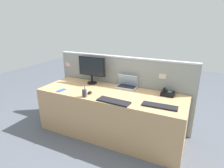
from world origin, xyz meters
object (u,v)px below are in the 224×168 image
object	(u,v)px
keyboard_spare	(160,106)
computer_mouse_right_hand	(90,93)
laptop	(127,84)
desk_phone	(167,93)
desktop_monitor	(92,68)
keyboard_main	(114,101)
pen_cup	(84,93)
cell_phone_blue_case	(61,90)

from	to	relation	value
keyboard_spare	computer_mouse_right_hand	distance (m)	1.05
laptop	desk_phone	distance (m)	0.66
desk_phone	computer_mouse_right_hand	size ratio (longest dim) A/B	1.91
desktop_monitor	keyboard_main	size ratio (longest dim) A/B	1.09
laptop	computer_mouse_right_hand	size ratio (longest dim) A/B	3.28
desktop_monitor	keyboard_main	distance (m)	0.92
laptop	pen_cup	bearing A→B (deg)	-122.38
keyboard_main	desk_phone	bearing A→B (deg)	46.94
desktop_monitor	keyboard_main	bearing A→B (deg)	-39.69
laptop	cell_phone_blue_case	size ratio (longest dim) A/B	2.24
keyboard_spare	computer_mouse_right_hand	xyz separation A→B (m)	(-1.05, -0.00, 0.01)
pen_cup	laptop	bearing A→B (deg)	57.62
laptop	cell_phone_blue_case	xyz separation A→B (m)	(-0.88, -0.59, -0.05)
desk_phone	keyboard_main	size ratio (longest dim) A/B	0.42
laptop	desk_phone	world-z (taller)	laptop
desktop_monitor	desk_phone	distance (m)	1.31
desktop_monitor	desk_phone	xyz separation A→B (m)	(1.28, 0.01, -0.25)
keyboard_spare	keyboard_main	bearing A→B (deg)	-170.55
pen_cup	cell_phone_blue_case	size ratio (longest dim) A/B	1.28
computer_mouse_right_hand	desk_phone	bearing A→B (deg)	2.64
keyboard_main	computer_mouse_right_hand	xyz separation A→B (m)	(-0.45, 0.12, 0.01)
laptop	pen_cup	world-z (taller)	laptop
laptop	keyboard_spare	distance (m)	0.82
pen_cup	keyboard_main	bearing A→B (deg)	2.03
desk_phone	cell_phone_blue_case	world-z (taller)	desk_phone
desktop_monitor	computer_mouse_right_hand	world-z (taller)	desktop_monitor
desk_phone	keyboard_main	world-z (taller)	desk_phone
computer_mouse_right_hand	cell_phone_blue_case	bearing A→B (deg)	169.23
pen_cup	computer_mouse_right_hand	bearing A→B (deg)	88.81
desk_phone	cell_phone_blue_case	xyz separation A→B (m)	(-1.53, -0.53, -0.02)
keyboard_main	computer_mouse_right_hand	size ratio (longest dim) A/B	4.59
desktop_monitor	keyboard_main	xyz separation A→B (m)	(0.68, -0.56, -0.26)
keyboard_main	pen_cup	size ratio (longest dim) A/B	2.44
laptop	keyboard_spare	bearing A→B (deg)	-38.06
desktop_monitor	cell_phone_blue_case	distance (m)	0.64
cell_phone_blue_case	keyboard_spare	bearing A→B (deg)	14.32
desktop_monitor	cell_phone_blue_case	xyz separation A→B (m)	(-0.25, -0.52, -0.27)
desktop_monitor	cell_phone_blue_case	bearing A→B (deg)	-115.50
desktop_monitor	cell_phone_blue_case	size ratio (longest dim) A/B	3.43
keyboard_spare	desk_phone	bearing A→B (deg)	86.10
desktop_monitor	pen_cup	xyz separation A→B (m)	(0.22, -0.58, -0.22)
laptop	computer_mouse_right_hand	xyz separation A→B (m)	(-0.40, -0.50, -0.04)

